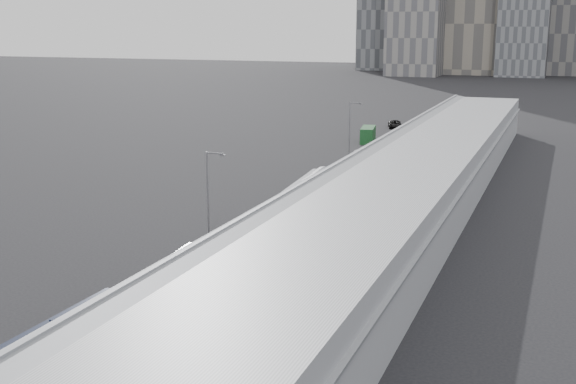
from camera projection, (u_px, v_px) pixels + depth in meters
The scene contains 16 objects.
sidewalk at pixel (351, 237), 71.45m from camera, with size 10.00×170.00×0.12m, color gray.
lane_line at pixel (254, 227), 75.18m from camera, with size 0.12×160.00×0.02m, color gold.
depot at pixel (392, 206), 69.27m from camera, with size 12.45×160.40×7.20m.
bus_1 at pixel (57, 361), 41.31m from camera, with size 2.97×13.41×3.91m.
bus_2 at pixel (171, 290), 52.99m from camera, with size 3.48×12.29×3.54m.
bus_3 at pixel (266, 232), 67.82m from camera, with size 3.24×12.36×3.58m.
bus_4 at pixel (310, 197), 80.97m from camera, with size 3.78×13.58×3.92m.
bus_5 at pixel (349, 175), 93.13m from camera, with size 3.10×13.27×3.86m.
bus_6 at pixel (378, 157), 106.02m from camera, with size 3.76×13.16×3.79m.
tree_1 at pixel (213, 281), 50.09m from camera, with size 1.52×1.52×3.90m.
tree_2 at pixel (319, 196), 71.69m from camera, with size 2.30×2.30×5.10m.
tree_3 at pixel (392, 155), 97.37m from camera, with size 1.00×1.00×4.18m.
street_lamp_near at pixel (209, 188), 70.20m from camera, with size 2.04×0.22×8.61m.
street_lamp_far at pixel (351, 126), 113.34m from camera, with size 2.04×0.22×8.88m.
shipping_container at pixel (368, 135), 130.03m from camera, with size 2.27×6.67×2.72m, color #133D1B.
suv at pixel (395, 124), 148.42m from camera, with size 2.59×5.62×1.56m, color black.
Camera 1 is at (28.09, -11.24, 20.35)m, focal length 45.00 mm.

